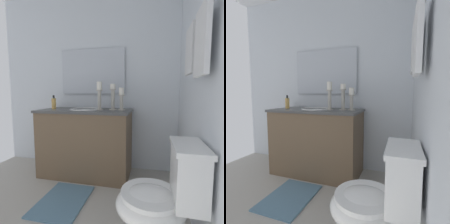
{
  "view_description": "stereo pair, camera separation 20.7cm",
  "coord_description": "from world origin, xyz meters",
  "views": [
    {
      "loc": [
        1.18,
        0.94,
        1.05
      ],
      "look_at": [
        -0.5,
        0.55,
        0.87
      ],
      "focal_mm": 28.07,
      "sensor_mm": 36.0,
      "label": 1
    },
    {
      "loc": [
        1.12,
        1.14,
        1.05
      ],
      "look_at": [
        -0.5,
        0.55,
        0.87
      ],
      "focal_mm": 28.07,
      "sensor_mm": 36.0,
      "label": 2
    }
  ],
  "objects": [
    {
      "name": "towel_center",
      "position": [
        0.03,
        1.21,
        1.35
      ],
      "size": [
        0.25,
        0.03,
        0.4
      ],
      "primitive_type": "cube",
      "color": "white",
      "rests_on": "towel_bar"
    },
    {
      "name": "wall_back",
      "position": [
        0.0,
        1.29,
        1.23
      ],
      "size": [
        2.46,
        0.04,
        2.45
      ],
      "primitive_type": "cube",
      "color": "silver",
      "rests_on": "ground"
    },
    {
      "name": "towel_bar",
      "position": [
        -0.13,
        1.23,
        1.53
      ],
      "size": [
        0.65,
        0.02,
        0.02
      ],
      "primitive_type": "cylinder",
      "rotation": [
        0.0,
        1.57,
        0.0
      ],
      "color": "silver"
    },
    {
      "name": "candle_holder_mid",
      "position": [
        -0.87,
        0.31,
        1.03
      ],
      "size": [
        0.09,
        0.09,
        0.34
      ],
      "color": "#B7B2A5",
      "rests_on": "vanity_cabinet"
    },
    {
      "name": "bath_mat",
      "position": [
        -0.28,
        0.11,
        0.01
      ],
      "size": [
        0.6,
        0.44,
        0.02
      ],
      "primitive_type": "cube",
      "color": "slate",
      "rests_on": "ground"
    },
    {
      "name": "towel_near_vanity",
      "position": [
        -0.3,
        1.21,
        1.38
      ],
      "size": [
        0.26,
        0.03,
        0.35
      ],
      "primitive_type": "cube",
      "color": "white",
      "rests_on": "towel_bar"
    },
    {
      "name": "vanity_cabinet",
      "position": [
        -0.91,
        0.11,
        0.43
      ],
      "size": [
        0.58,
        1.16,
        0.85
      ],
      "color": "brown",
      "rests_on": "ground"
    },
    {
      "name": "floor",
      "position": [
        0.0,
        0.0,
        -0.01
      ],
      "size": [
        2.46,
        2.58,
        0.02
      ],
      "primitive_type": "cube",
      "color": "#B2ADA3",
      "rests_on": "ground"
    },
    {
      "name": "wall_left",
      "position": [
        -1.23,
        0.0,
        1.23
      ],
      "size": [
        0.04,
        2.58,
        2.45
      ],
      "primitive_type": "cube",
      "color": "silver",
      "rests_on": "ground"
    },
    {
      "name": "sink_basin",
      "position": [
        -0.91,
        0.11,
        0.81
      ],
      "size": [
        0.4,
        0.4,
        0.24
      ],
      "color": "white",
      "rests_on": "vanity_cabinet"
    },
    {
      "name": "candle_holder_tall",
      "position": [
        -0.92,
        0.57,
        0.99
      ],
      "size": [
        0.09,
        0.09,
        0.27
      ],
      "color": "#B7B2A5",
      "rests_on": "vanity_cabinet"
    },
    {
      "name": "mirror",
      "position": [
        -1.19,
        0.11,
        1.35
      ],
      "size": [
        0.02,
        0.91,
        0.61
      ],
      "primitive_type": "cube",
      "color": "silver"
    },
    {
      "name": "candle_holder_short",
      "position": [
        -0.93,
        0.46,
        1.01
      ],
      "size": [
        0.09,
        0.09,
        0.32
      ],
      "color": "#B7B2A5",
      "rests_on": "vanity_cabinet"
    },
    {
      "name": "soap_bottle",
      "position": [
        -0.88,
        -0.32,
        0.92
      ],
      "size": [
        0.06,
        0.06,
        0.18
      ],
      "color": "#E5B259",
      "rests_on": "vanity_cabinet"
    },
    {
      "name": "toilet",
      "position": [
        0.07,
        1.01,
        0.37
      ],
      "size": [
        0.39,
        0.54,
        0.75
      ],
      "color": "white",
      "rests_on": "ground"
    }
  ]
}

